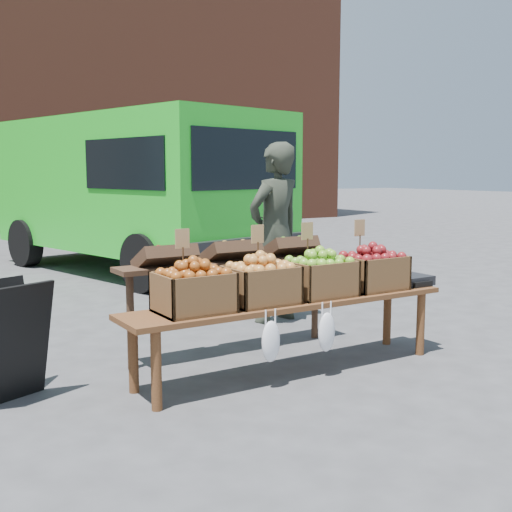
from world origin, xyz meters
TOP-DOWN VIEW (x-y plane):
  - ground at (0.00, 0.00)m, footprint 80.00×80.00m
  - delivery_van at (1.87, 5.56)m, footprint 3.55×5.65m
  - vendor at (1.78, 1.53)m, footprint 0.75×0.57m
  - chalkboard_sign at (-1.05, 0.55)m, footprint 0.62×0.48m
  - back_table at (0.82, 0.77)m, footprint 2.10×0.44m
  - display_bench at (0.93, 0.05)m, footprint 2.70×0.56m
  - crate_golden_apples at (0.11, 0.05)m, footprint 0.50×0.40m
  - crate_russet_pears at (0.66, 0.05)m, footprint 0.50×0.40m
  - crate_red_apples at (1.21, 0.05)m, footprint 0.50×0.40m
  - crate_green_apples at (1.76, 0.05)m, footprint 0.50×0.40m
  - weighing_scale at (2.18, 0.05)m, footprint 0.34×0.30m

SIDE VIEW (x-z plane):
  - ground at x=0.00m, z-range 0.00..0.00m
  - display_bench at x=0.93m, z-range 0.00..0.57m
  - chalkboard_sign at x=-1.05m, z-range 0.00..0.82m
  - back_table at x=0.82m, z-range 0.00..1.04m
  - weighing_scale at x=2.18m, z-range 0.57..0.65m
  - crate_golden_apples at x=0.11m, z-range 0.57..0.85m
  - crate_russet_pears at x=0.66m, z-range 0.57..0.85m
  - crate_red_apples at x=1.21m, z-range 0.57..0.85m
  - crate_green_apples at x=1.76m, z-range 0.57..0.85m
  - vendor at x=1.78m, z-range 0.00..1.83m
  - delivery_van at x=1.87m, z-range 0.00..2.35m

